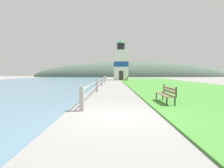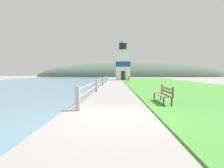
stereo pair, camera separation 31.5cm
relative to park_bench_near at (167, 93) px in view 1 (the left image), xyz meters
The scene contains 8 objects.
ground_plane 3.77m from the park_bench_near, 133.45° to the right, with size 160.00×160.00×0.00m, color gray.
grass_verge 15.48m from the park_bench_near, 71.04° to the left, with size 12.00×52.01×0.06m.
water_strip 22.17m from the park_bench_near, 138.70° to the left, with size 24.00×83.21×0.01m.
seawall_railing 13.17m from the park_bench_near, 107.93° to the left, with size 0.18×28.65×1.03m.
park_bench_near is the anchor object (origin of this frame).
park_bench_midway 24.42m from the park_bench_near, 90.02° to the left, with size 0.48×1.67×0.94m.
lighthouse 30.53m from the park_bench_near, 91.52° to the left, with size 3.57×3.57×8.91m.
distant_hillside 62.20m from the park_bench_near, 84.99° to the left, with size 80.00×16.00×12.00m.
Camera 1 is at (-0.23, -6.19, 1.59)m, focal length 28.00 mm.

